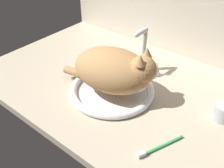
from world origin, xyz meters
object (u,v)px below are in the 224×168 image
cat (116,70)px  toothbrush (160,147)px  sink_basin (112,90)px  faucet (143,56)px  metal_jar (224,112)px

cat → toothbrush: (26.62, -12.55, -9.97)cm
sink_basin → faucet: faucet is taller
sink_basin → metal_jar: size_ratio=4.66×
metal_jar → faucet: bearing=168.2°
faucet → toothbrush: 43.64cm
faucet → cat: cat is taller
faucet → cat: (1.63, -20.06, 3.34)cm
faucet → toothbrush: (28.24, -32.60, -6.64)cm
sink_basin → metal_jar: bearing=18.1°
sink_basin → cat: size_ratio=0.85×
sink_basin → toothbrush: sink_basin is taller
sink_basin → toothbrush: size_ratio=2.05×
faucet → cat: bearing=-85.4°
metal_jar → toothbrush: (-9.80, -24.64, -2.27)cm
sink_basin → faucet: size_ratio=1.63×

